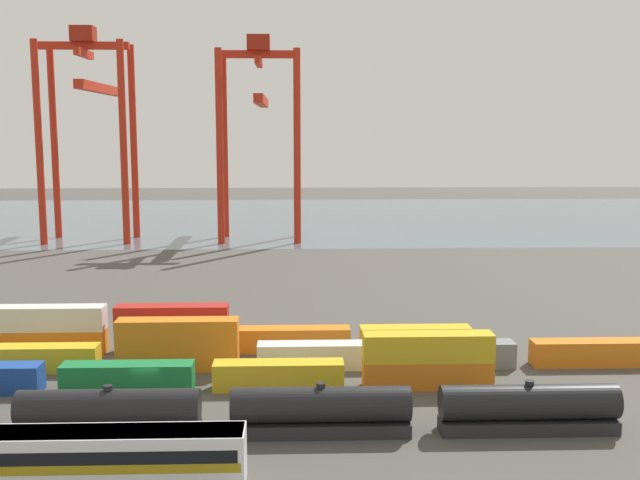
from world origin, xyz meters
name	(u,v)px	position (x,y,z in m)	size (l,w,h in m)	color
ground_plane	(201,297)	(0.00, 40.00, 0.00)	(420.00, 420.00, 0.00)	#4C4944
harbour_water	(245,218)	(0.00, 139.21, 0.00)	(400.00, 110.00, 0.01)	slate
freight_tank_row	(109,413)	(-0.90, -10.39, 1.98)	(80.36, 2.78, 4.24)	#232326
shipping_container_2	(128,377)	(-1.83, 0.41, 1.30)	(12.10, 2.44, 2.60)	#197538
shipping_container_3	(279,375)	(12.10, 0.41, 1.30)	(12.10, 2.44, 2.60)	gold
shipping_container_4	(427,374)	(26.03, 0.41, 1.30)	(12.10, 2.44, 2.60)	orange
shipping_container_5	(428,347)	(26.03, 0.41, 3.90)	(12.10, 2.44, 2.60)	gold
shipping_container_7	(38,358)	(-12.10, 6.52, 1.30)	(12.10, 2.44, 2.60)	gold
shipping_container_8	(178,357)	(1.89, 6.52, 1.30)	(12.10, 2.44, 2.60)	orange
shipping_container_9	(178,332)	(1.89, 6.52, 3.90)	(12.10, 2.44, 2.60)	orange
shipping_container_10	(317,356)	(15.89, 6.52, 1.30)	(12.10, 2.44, 2.60)	silver
shipping_container_11	(455,354)	(29.88, 6.52, 1.30)	(12.10, 2.44, 2.60)	slate
shipping_container_12	(590,353)	(43.88, 6.52, 1.30)	(12.10, 2.44, 2.60)	orange
shipping_container_17	(49,341)	(-12.87, 12.63, 1.30)	(12.10, 2.44, 2.60)	orange
shipping_container_18	(48,318)	(-12.87, 12.63, 3.90)	(12.10, 2.44, 2.60)	silver
shipping_container_19	(173,340)	(0.36, 12.63, 1.30)	(12.10, 2.44, 2.60)	silver
shipping_container_20	(172,317)	(0.36, 12.63, 3.90)	(12.10, 2.44, 2.60)	#AD211C
shipping_container_21	(295,339)	(13.59, 12.63, 1.30)	(12.10, 2.44, 2.60)	orange
shipping_container_22	(415,338)	(26.82, 12.63, 1.30)	(12.10, 2.44, 2.60)	gold
gantry_crane_west	(90,112)	(-30.71, 100.40, 27.89)	(19.03, 36.88, 45.56)	red
gantry_crane_central	(260,118)	(6.12, 100.09, 26.50)	(17.79, 34.75, 43.90)	red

